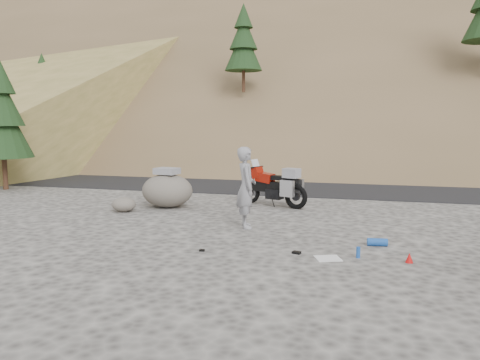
% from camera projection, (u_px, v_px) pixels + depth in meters
% --- Properties ---
extents(ground, '(140.00, 140.00, 0.00)m').
position_uv_depth(ground, '(256.00, 233.00, 10.90)').
color(ground, '#44423F').
rests_on(ground, ground).
extents(road, '(120.00, 7.00, 0.05)m').
position_uv_depth(road, '(305.00, 185.00, 19.52)').
color(road, black).
rests_on(road, ground).
extents(hillside, '(120.00, 73.00, 46.72)m').
position_uv_depth(hillside, '(346.00, 41.00, 48.74)').
color(hillside, brown).
rests_on(hillside, ground).
extents(conifer_verge, '(2.20, 2.20, 5.04)m').
position_uv_depth(conifer_verge, '(2.00, 114.00, 17.73)').
color(conifer_verge, '#351F13').
rests_on(conifer_verge, ground).
extents(motorcycle, '(2.29, 1.20, 1.44)m').
position_uv_depth(motorcycle, '(276.00, 186.00, 14.33)').
color(motorcycle, black).
rests_on(motorcycle, ground).
extents(man, '(0.72, 0.85, 1.98)m').
position_uv_depth(man, '(246.00, 227.00, 11.47)').
color(man, gray).
rests_on(man, ground).
extents(boulder, '(1.93, 1.79, 1.19)m').
position_uv_depth(boulder, '(167.00, 190.00, 14.18)').
color(boulder, '#57514A').
rests_on(boulder, ground).
extents(small_rock, '(0.74, 0.68, 0.42)m').
position_uv_depth(small_rock, '(124.00, 204.00, 13.49)').
color(small_rock, '#57514A').
rests_on(small_rock, ground).
extents(gear_white_cloth, '(0.57, 0.54, 0.02)m').
position_uv_depth(gear_white_cloth, '(328.00, 258.00, 8.80)').
color(gear_white_cloth, white).
rests_on(gear_white_cloth, ground).
extents(gear_blue_mat, '(0.42, 0.21, 0.16)m').
position_uv_depth(gear_blue_mat, '(377.00, 242.00, 9.70)').
color(gear_blue_mat, '#1B4DA4').
rests_on(gear_blue_mat, ground).
extents(gear_bottle, '(0.09, 0.09, 0.21)m').
position_uv_depth(gear_bottle, '(358.00, 252.00, 8.84)').
color(gear_bottle, '#1B4DA4').
rests_on(gear_bottle, ground).
extents(gear_funnel, '(0.18, 0.18, 0.18)m').
position_uv_depth(gear_funnel, '(409.00, 258.00, 8.54)').
color(gear_funnel, red).
rests_on(gear_funnel, ground).
extents(gear_glove_a, '(0.18, 0.15, 0.04)m').
position_uv_depth(gear_glove_a, '(297.00, 253.00, 9.14)').
color(gear_glove_a, black).
rests_on(gear_glove_a, ground).
extents(gear_glove_b, '(0.12, 0.10, 0.04)m').
position_uv_depth(gear_glove_b, '(202.00, 250.00, 9.32)').
color(gear_glove_b, black).
rests_on(gear_glove_b, ground).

